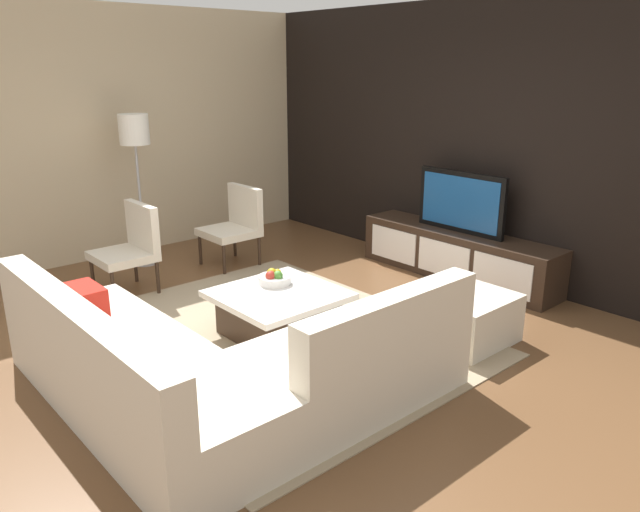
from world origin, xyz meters
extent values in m
plane|color=brown|center=(0.00, 0.00, 0.00)|extent=(14.00, 14.00, 0.00)
cube|color=black|center=(0.00, 2.70, 1.40)|extent=(6.40, 0.12, 2.80)
cube|color=#C6B28E|center=(-3.20, 0.20, 1.40)|extent=(0.12, 5.20, 2.80)
cube|color=tan|center=(-0.10, 0.00, 0.01)|extent=(3.20, 2.64, 0.01)
cube|color=#332319|center=(0.00, 2.40, 0.25)|extent=(2.24, 0.47, 0.50)
cube|color=white|center=(-0.69, 2.16, 0.25)|extent=(0.63, 0.01, 0.35)
cube|color=white|center=(0.00, 2.16, 0.25)|extent=(0.63, 0.01, 0.35)
cube|color=white|center=(0.69, 2.16, 0.25)|extent=(0.63, 0.01, 0.35)
cube|color=black|center=(0.00, 2.40, 0.81)|extent=(1.03, 0.05, 0.63)
cube|color=#194C8C|center=(0.00, 2.37, 0.81)|extent=(0.92, 0.01, 0.53)
cube|color=beige|center=(0.20, -1.30, 0.22)|extent=(2.47, 0.85, 0.43)
cube|color=beige|center=(0.20, -1.64, 0.63)|extent=(2.47, 0.18, 0.40)
cube|color=beige|center=(1.01, -0.14, 0.22)|extent=(0.85, 1.47, 0.43)
cube|color=beige|center=(1.35, -0.14, 0.63)|extent=(0.18, 1.47, 0.40)
cube|color=red|center=(-0.54, -1.30, 0.54)|extent=(0.36, 0.20, 0.22)
cube|color=red|center=(1.01, 0.23, 0.46)|extent=(0.60, 0.44, 0.06)
cube|color=#332319|center=(-0.10, 0.10, 0.17)|extent=(0.74, 0.76, 0.33)
cube|color=white|center=(-0.10, 0.10, 0.35)|extent=(0.93, 0.95, 0.05)
cylinder|color=#332319|center=(-2.12, -0.66, 0.19)|extent=(0.04, 0.04, 0.38)
cylinder|color=#332319|center=(-1.63, -0.66, 0.19)|extent=(0.04, 0.04, 0.38)
cylinder|color=#332319|center=(-2.12, -0.21, 0.19)|extent=(0.04, 0.04, 0.38)
cylinder|color=#332319|center=(-1.63, -0.21, 0.19)|extent=(0.04, 0.04, 0.38)
cube|color=beige|center=(-1.87, -0.43, 0.38)|extent=(0.56, 0.53, 0.08)
cube|color=beige|center=(-1.87, -0.21, 0.65)|extent=(0.56, 0.08, 0.45)
cylinder|color=#A5A5AA|center=(-2.62, 0.14, 0.01)|extent=(0.28, 0.28, 0.02)
cylinder|color=#A5A5AA|center=(-2.62, 0.14, 0.68)|extent=(0.03, 0.03, 1.32)
cylinder|color=white|center=(-2.62, 0.14, 1.50)|extent=(0.32, 0.32, 0.32)
cube|color=beige|center=(0.96, 1.17, 0.20)|extent=(0.70, 0.70, 0.40)
cylinder|color=silver|center=(-0.28, 0.20, 0.42)|extent=(0.28, 0.28, 0.07)
sphere|color=#4C8C33|center=(-0.23, 0.20, 0.47)|extent=(0.08, 0.08, 0.08)
sphere|color=gold|center=(-0.29, 0.24, 0.46)|extent=(0.07, 0.07, 0.07)
sphere|color=gold|center=(-0.31, 0.20, 0.47)|extent=(0.09, 0.09, 0.09)
sphere|color=#B23326|center=(-0.26, 0.15, 0.47)|extent=(0.09, 0.09, 0.09)
cylinder|color=#332319|center=(-2.18, 0.59, 0.19)|extent=(0.04, 0.04, 0.38)
cylinder|color=#332319|center=(-1.69, 0.59, 0.19)|extent=(0.04, 0.04, 0.38)
cylinder|color=#332319|center=(-2.18, 1.06, 0.19)|extent=(0.04, 0.04, 0.38)
cylinder|color=#332319|center=(-1.69, 1.06, 0.19)|extent=(0.04, 0.04, 0.38)
cube|color=beige|center=(-1.93, 0.83, 0.38)|extent=(0.57, 0.54, 0.08)
cube|color=beige|center=(-1.93, 1.06, 0.65)|extent=(0.57, 0.08, 0.45)
camera|label=1|loc=(3.64, -2.75, 2.17)|focal=34.35mm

